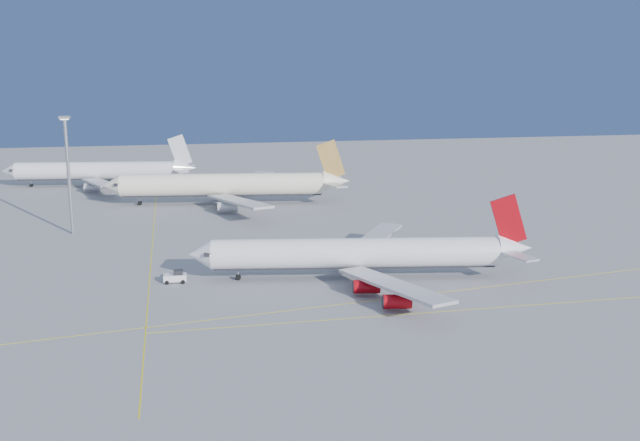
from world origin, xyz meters
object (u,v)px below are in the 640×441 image
at_px(airliner_virgin, 363,254).
at_px(pushback_tug, 176,277).
at_px(airliner_etihad, 228,185).
at_px(airliner_third, 100,171).
at_px(light_mast, 68,165).

xyz_separation_m(airliner_virgin, pushback_tug, (-33.03, 4.43, -3.58)).
relative_size(airliner_etihad, airliner_third, 1.11).
bearing_deg(airliner_virgin, light_mast, 148.47).
height_order(pushback_tug, light_mast, light_mast).
height_order(airliner_third, light_mast, light_mast).
bearing_deg(airliner_third, airliner_etihad, -38.22).
bearing_deg(airliner_virgin, pushback_tug, -178.34).
xyz_separation_m(pushback_tug, light_mast, (-22.59, 43.63, 14.79)).
distance_m(airliner_virgin, light_mast, 74.36).
bearing_deg(airliner_etihad, airliner_third, 141.60).
xyz_separation_m(airliner_virgin, airliner_third, (-55.19, 117.12, 0.40)).
relative_size(airliner_virgin, airliner_etihad, 0.90).
distance_m(airliner_etihad, airliner_third, 54.59).
height_order(airliner_etihad, pushback_tug, airliner_etihad).
height_order(airliner_third, pushback_tug, airliner_third).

